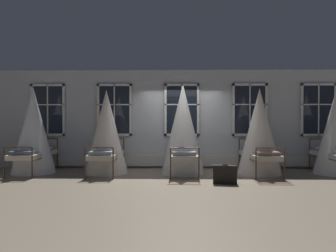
# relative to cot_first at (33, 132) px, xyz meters

# --- Properties ---
(ground) EXTENTS (25.37, 25.37, 0.00)m
(ground) POSITION_rel_cot_first_xyz_m (4.32, -0.26, -1.20)
(ground) COLOR gray
(back_wall_with_windows) EXTENTS (13.68, 0.10, 3.14)m
(back_wall_with_windows) POSITION_rel_cot_first_xyz_m (4.32, 1.13, 0.37)
(back_wall_with_windows) COLOR silver
(back_wall_with_windows) RESTS_ON ground
(window_bank) EXTENTS (9.75, 0.10, 2.63)m
(window_bank) POSITION_rel_cot_first_xyz_m (4.32, 1.01, -0.19)
(window_bank) COLOR black
(window_bank) RESTS_ON ground
(cot_first) EXTENTS (1.25, 1.91, 2.47)m
(cot_first) POSITION_rel_cot_first_xyz_m (0.00, 0.00, 0.00)
(cot_first) COLOR #4C3323
(cot_first) RESTS_ON ground
(cot_second) EXTENTS (1.25, 1.91, 2.40)m
(cot_second) POSITION_rel_cot_first_xyz_m (2.13, -0.02, -0.04)
(cot_second) COLOR #4C3323
(cot_second) RESTS_ON ground
(cot_third) EXTENTS (1.25, 1.92, 2.56)m
(cot_third) POSITION_rel_cot_first_xyz_m (4.33, -0.06, 0.04)
(cot_third) COLOR #4C3323
(cot_third) RESTS_ON ground
(cot_fourth) EXTENTS (1.25, 1.92, 2.44)m
(cot_fourth) POSITION_rel_cot_first_xyz_m (6.51, -0.03, -0.02)
(cot_fourth) COLOR #4C3323
(cot_fourth) RESTS_ON ground
(cot_fifth) EXTENTS (1.25, 1.91, 2.43)m
(cot_fifth) POSITION_rel_cot_first_xyz_m (8.69, -0.01, -0.02)
(cot_fifth) COLOR #4C3323
(cot_fifth) RESTS_ON ground
(rug_third) EXTENTS (0.81, 0.57, 0.01)m
(rug_third) POSITION_rel_cot_first_xyz_m (4.32, -1.37, -1.19)
(rug_third) COLOR #8E7A5B
(rug_third) RESTS_ON ground
(rug_fourth) EXTENTS (0.80, 0.56, 0.01)m
(rug_fourth) POSITION_rel_cot_first_xyz_m (6.48, -1.37, -1.19)
(rug_fourth) COLOR brown
(rug_fourth) RESTS_ON ground
(suitcase_dark) EXTENTS (0.59, 0.30, 0.47)m
(suitcase_dark) POSITION_rel_cot_first_xyz_m (5.30, -1.47, -0.97)
(suitcase_dark) COLOR black
(suitcase_dark) RESTS_ON ground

